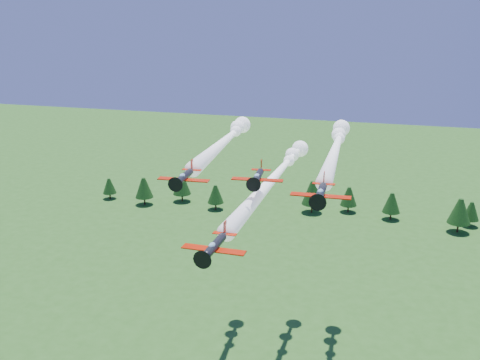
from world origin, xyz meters
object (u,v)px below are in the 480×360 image
(plane_right, at_px, (336,147))
(plane_slot, at_px, (258,177))
(plane_lead, at_px, (276,175))
(plane_left, at_px, (226,140))

(plane_right, bearing_deg, plane_slot, -115.84)
(plane_lead, distance_m, plane_slot, 16.88)
(plane_slot, bearing_deg, plane_left, 113.77)
(plane_lead, bearing_deg, plane_right, 30.79)
(plane_lead, distance_m, plane_right, 12.87)
(plane_lead, height_order, plane_slot, plane_slot)
(plane_left, bearing_deg, plane_slot, -64.26)
(plane_slot, bearing_deg, plane_lead, 86.38)
(plane_left, xyz_separation_m, plane_right, (21.41, 1.81, -0.51))
(plane_lead, height_order, plane_right, plane_right)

